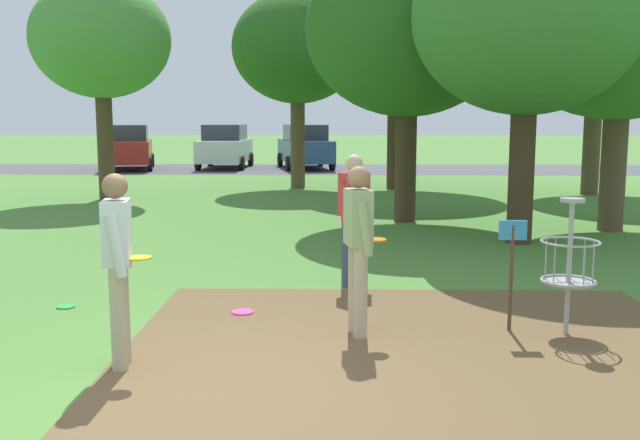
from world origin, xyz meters
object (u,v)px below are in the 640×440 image
at_px(player_throwing, 358,241).
at_px(tree_mid_center, 397,17).
at_px(tree_mid_left, 598,36).
at_px(tree_far_left, 297,48).
at_px(parked_car_leftmost, 128,147).
at_px(disc_golf_basket, 563,261).
at_px(frisbee_by_tee, 243,312).
at_px(parked_car_center_left, 225,146).
at_px(tree_mid_right, 623,9).
at_px(player_foreground_watching, 354,212).
at_px(tree_far_center, 528,18).
at_px(player_waiting_right, 118,259).
at_px(tree_near_left, 408,29).
at_px(tree_near_right, 101,40).
at_px(parked_car_center_right, 305,147).
at_px(frisbee_mid_grass, 66,307).

height_order(player_throwing, tree_mid_center, tree_mid_center).
distance_m(tree_mid_left, tree_far_left, 8.54).
relative_size(tree_mid_center, parked_car_leftmost, 1.63).
bearing_deg(disc_golf_basket, parked_car_leftmost, 115.91).
relative_size(disc_golf_basket, frisbee_by_tee, 5.61).
distance_m(frisbee_by_tee, parked_car_center_left, 22.92).
relative_size(frisbee_by_tee, tree_mid_right, 0.04).
bearing_deg(player_foreground_watching, disc_golf_basket, -44.98).
distance_m(disc_golf_basket, tree_far_center, 6.18).
bearing_deg(player_throwing, tree_far_left, 95.32).
distance_m(player_foreground_watching, tree_mid_center, 13.46).
distance_m(player_waiting_right, parked_car_leftmost, 24.43).
xyz_separation_m(tree_near_left, tree_near_right, (-7.55, 3.88, 0.20)).
bearing_deg(frisbee_by_tee, tree_mid_right, 43.43).
distance_m(tree_far_center, parked_car_center_right, 18.68).
distance_m(disc_golf_basket, tree_mid_left, 14.53).
bearing_deg(tree_far_left, tree_mid_left, -12.16).
xyz_separation_m(tree_mid_center, parked_car_center_left, (-6.51, 8.53, -4.18)).
bearing_deg(parked_car_center_left, tree_far_left, -66.92).
bearing_deg(tree_mid_center, tree_mid_right, -66.42).
bearing_deg(parked_car_leftmost, tree_near_right, -76.75).
bearing_deg(player_foreground_watching, frisbee_mid_grass, -160.77).
bearing_deg(frisbee_mid_grass, tree_near_left, 56.78).
bearing_deg(tree_far_left, tree_near_right, -146.45).
relative_size(player_waiting_right, tree_mid_center, 0.23).
bearing_deg(tree_near_right, tree_mid_center, 21.02).
height_order(player_foreground_watching, player_waiting_right, same).
bearing_deg(tree_near_left, player_waiting_right, -110.54).
distance_m(player_foreground_watching, parked_car_center_left, 21.81).
xyz_separation_m(tree_mid_right, parked_car_leftmost, (-13.93, 15.73, -3.24)).
xyz_separation_m(player_waiting_right, tree_near_left, (3.34, 8.91, 2.97)).
height_order(player_waiting_right, tree_mid_right, tree_mid_right).
bearing_deg(tree_far_center, tree_near_right, 145.23).
xyz_separation_m(tree_far_left, tree_far_center, (4.38, -9.71, -0.40)).
bearing_deg(frisbee_by_tee, tree_mid_center, 78.60).
bearing_deg(player_throwing, frisbee_by_tee, 148.57).
bearing_deg(parked_car_center_left, parked_car_center_right, -1.87).
relative_size(player_foreground_watching, parked_car_leftmost, 0.38).
bearing_deg(player_waiting_right, tree_near_right, 108.22).
height_order(tree_mid_right, parked_car_center_right, tree_mid_right).
bearing_deg(frisbee_mid_grass, tree_near_right, 105.31).
bearing_deg(tree_mid_right, frisbee_by_tee, -136.57).
distance_m(tree_far_center, parked_car_center_left, 19.88).
xyz_separation_m(frisbee_by_tee, tree_far_left, (-0.13, 14.31, 4.22)).
relative_size(player_throwing, parked_car_center_left, 0.40).
xyz_separation_m(parked_car_center_left, parked_car_center_right, (3.41, -0.11, 0.00)).
relative_size(frisbee_mid_grass, tree_mid_right, 0.03).
bearing_deg(parked_car_center_right, disc_golf_basket, -81.20).
bearing_deg(tree_mid_right, tree_far_center, -146.05).
xyz_separation_m(tree_near_right, tree_far_left, (4.92, 3.26, 0.09)).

